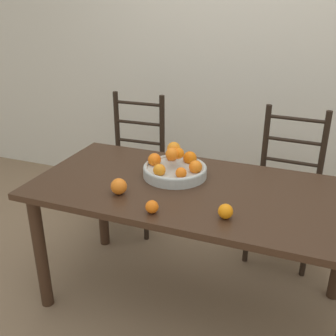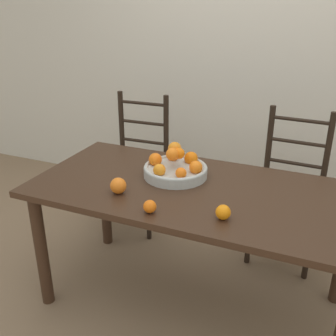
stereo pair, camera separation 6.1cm
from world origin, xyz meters
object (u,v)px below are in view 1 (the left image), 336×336
chair_left (133,166)px  orange_loose_1 (119,186)px  fruit_bowl (175,168)px  chair_right (286,190)px  orange_loose_2 (225,211)px  orange_loose_0 (152,207)px

chair_left → orange_loose_1: bearing=-69.9°
fruit_bowl → chair_left: (-0.57, 0.62, -0.32)m
chair_right → orange_loose_2: bearing=-99.0°
chair_left → chair_right: same height
orange_loose_0 → orange_loose_1: (-0.23, 0.12, 0.01)m
orange_loose_0 → chair_left: 1.25m
fruit_bowl → chair_right: size_ratio=0.35×
orange_loose_0 → orange_loose_2: orange_loose_2 is taller
orange_loose_2 → chair_left: (-0.95, 0.97, -0.30)m
orange_loose_0 → orange_loose_2: 0.34m
orange_loose_0 → chair_left: bearing=120.5°
orange_loose_1 → chair_left: chair_left is taller
orange_loose_1 → orange_loose_0: bearing=-26.6°
orange_loose_2 → chair_right: size_ratio=0.07×
fruit_bowl → orange_loose_2: 0.52m
fruit_bowl → orange_loose_0: size_ratio=5.75×
orange_loose_0 → orange_loose_2: bearing=13.0°
orange_loose_0 → chair_right: chair_right is taller
chair_right → orange_loose_0: bearing=-114.2°
fruit_bowl → orange_loose_1: (-0.19, -0.31, -0.01)m
orange_loose_1 → chair_left: bearing=112.4°
chair_left → chair_right: size_ratio=1.00×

